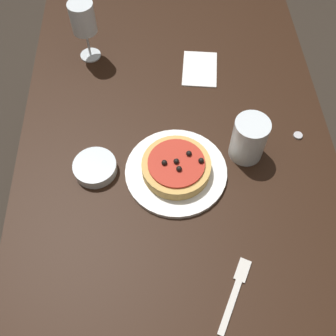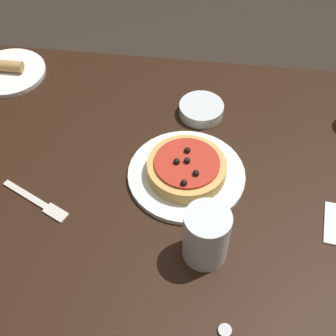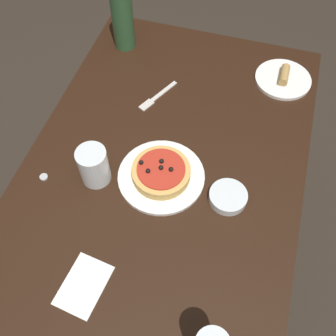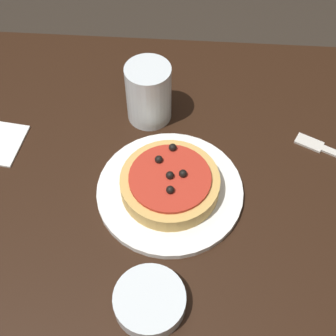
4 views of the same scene
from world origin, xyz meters
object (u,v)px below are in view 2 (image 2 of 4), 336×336
side_bowl (201,109)px  bottle_cap (225,330)px  dinner_plate (186,175)px  fork (39,203)px  pizza (187,168)px  water_cup (205,236)px  dining_table (208,202)px  side_plate (8,71)px

side_bowl → bottle_cap: side_bowl is taller
dinner_plate → fork: 0.32m
pizza → water_cup: water_cup is taller
pizza → side_bowl: pizza is taller
dining_table → fork: size_ratio=9.13×
water_cup → bottle_cap: bearing=107.9°
dining_table → bottle_cap: (-0.05, 0.33, 0.08)m
dinner_plate → water_cup: size_ratio=2.12×
dining_table → side_plate: size_ratio=7.57×
dining_table → bottle_cap: bearing=98.1°
pizza → water_cup: (-0.05, 0.18, 0.03)m
dinner_plate → pizza: (0.00, 0.00, 0.02)m
fork → side_plate: (0.21, -0.40, 0.01)m
fork → bottle_cap: size_ratio=6.76×
fork → side_plate: 0.45m
bottle_cap → side_plate: bearing=-45.9°
side_plate → pizza: bearing=150.1°
dinner_plate → water_cup: 0.20m
pizza → side_bowl: bearing=-94.6°
side_plate → bottle_cap: bearing=134.1°
pizza → fork: 0.32m
fork → dining_table: bearing=42.8°
side_bowl → side_plate: bearing=-9.6°
water_cup → fork: size_ratio=0.75×
dinner_plate → bottle_cap: dinner_plate is taller
dinner_plate → pizza: 0.02m
pizza → side_bowl: size_ratio=1.57×
dining_table → dinner_plate: size_ratio=5.77×
side_bowl → fork: 0.45m
water_cup → side_bowl: 0.39m
dinner_plate → bottle_cap: 0.35m
dinner_plate → fork: (0.30, 0.11, -0.00)m
water_cup → fork: water_cup is taller
dinner_plate → side_plate: bearing=-29.9°
dinner_plate → bottle_cap: (-0.10, 0.33, -0.00)m
dining_table → fork: (0.35, 0.11, 0.08)m
dinner_plate → bottle_cap: size_ratio=10.70×
dining_table → side_bowl: (0.04, -0.21, 0.10)m
dining_table → pizza: 0.12m
dinner_plate → pizza: bearing=87.5°
water_cup → side_bowl: bearing=-84.8°
pizza → side_bowl: (-0.02, -0.20, -0.02)m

